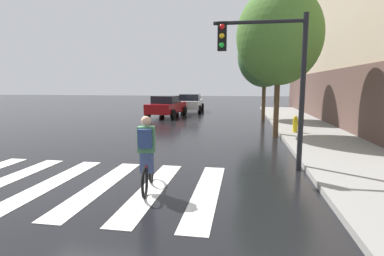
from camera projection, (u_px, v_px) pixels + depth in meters
name	position (u px, v px, depth m)	size (l,w,h in m)	color
ground_plane	(79.00, 185.00, 7.15)	(120.00, 120.00, 0.00)	black
crosswalk_stripes	(76.00, 184.00, 7.16)	(6.79, 4.00, 0.01)	silver
sedan_mid	(167.00, 106.00, 22.57)	(2.42, 4.67, 1.57)	maroon
sedan_far	(190.00, 103.00, 26.54)	(2.32, 4.63, 1.57)	silver
cyclist	(147.00, 154.00, 6.59)	(0.40, 1.69, 1.69)	black
traffic_light_near	(271.00, 66.00, 8.10)	(2.47, 0.28, 4.20)	black
fire_hydrant	(295.00, 124.00, 14.13)	(0.33, 0.22, 0.78)	gold
street_tree_near	(279.00, 36.00, 13.16)	(3.71, 3.71, 6.60)	#4C3823
street_tree_mid	(265.00, 56.00, 19.40)	(3.51, 3.51, 6.24)	#4C3823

